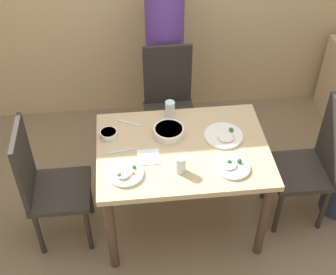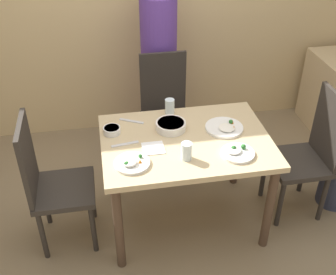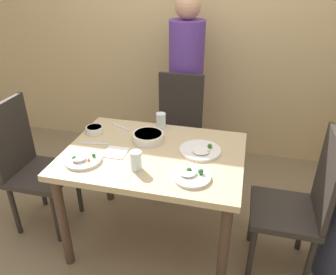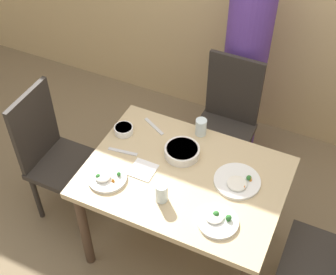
{
  "view_description": "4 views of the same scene",
  "coord_description": "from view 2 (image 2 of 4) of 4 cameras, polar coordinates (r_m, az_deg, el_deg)",
  "views": [
    {
      "loc": [
        -0.33,
        -2.19,
        2.79
      ],
      "look_at": [
        -0.09,
        0.04,
        0.79
      ],
      "focal_mm": 50.0,
      "sensor_mm": 36.0,
      "label": 1
    },
    {
      "loc": [
        -0.52,
        -2.22,
        2.3
      ],
      "look_at": [
        -0.12,
        0.01,
        0.74
      ],
      "focal_mm": 45.0,
      "sensor_mm": 36.0,
      "label": 2
    },
    {
      "loc": [
        0.51,
        -1.69,
        1.77
      ],
      "look_at": [
        0.11,
        -0.06,
        0.88
      ],
      "focal_mm": 35.0,
      "sensor_mm": 36.0,
      "label": 3
    },
    {
      "loc": [
        0.64,
        -1.59,
        2.71
      ],
      "look_at": [
        -0.11,
        0.02,
        0.95
      ],
      "focal_mm": 50.0,
      "sensor_mm": 36.0,
      "label": 4
    }
  ],
  "objects": [
    {
      "name": "plate_rice_adult",
      "position": [
        2.66,
        9.33,
        -1.97
      ],
      "size": [
        0.21,
        0.21,
        0.05
      ],
      "color": "white",
      "rests_on": "dining_table"
    },
    {
      "name": "spoon_steel",
      "position": [
        2.96,
        -4.97,
        2.24
      ],
      "size": [
        0.17,
        0.1,
        0.01
      ],
      "color": "silver",
      "rests_on": "dining_table"
    },
    {
      "name": "plate_noodles",
      "position": [
        2.89,
        7.7,
        1.35
      ],
      "size": [
        0.26,
        0.26,
        0.05
      ],
      "color": "white",
      "rests_on": "dining_table"
    },
    {
      "name": "plate_rice_child",
      "position": [
        2.55,
        -4.95,
        -3.45
      ],
      "size": [
        0.22,
        0.22,
        0.05
      ],
      "color": "white",
      "rests_on": "dining_table"
    },
    {
      "name": "bowl_rice_small",
      "position": [
        2.84,
        -7.62,
        1.01
      ],
      "size": [
        0.12,
        0.12,
        0.04
      ],
      "color": "white",
      "rests_on": "dining_table"
    },
    {
      "name": "bowl_curry",
      "position": [
        2.85,
        0.39,
        1.64
      ],
      "size": [
        0.21,
        0.21,
        0.05
      ],
      "color": "silver",
      "rests_on": "dining_table"
    },
    {
      "name": "glass_water_tall",
      "position": [
        2.57,
        2.53,
        -1.85
      ],
      "size": [
        0.07,
        0.07,
        0.11
      ],
      "color": "silver",
      "rests_on": "dining_table"
    },
    {
      "name": "chair_child_spot",
      "position": [
        3.17,
        18.62,
        -1.92
      ],
      "size": [
        0.4,
        0.4,
        0.97
      ],
      "rotation": [
        0.0,
        0.0,
        -1.57
      ],
      "color": "#2D2823",
      "rests_on": "ground_plane"
    },
    {
      "name": "ground_plane",
      "position": [
        3.24,
        2.14,
        -10.85
      ],
      "size": [
        10.0,
        10.0,
        0.0
      ],
      "primitive_type": "plane",
      "color": "#847051"
    },
    {
      "name": "chair_empty_left",
      "position": [
        2.86,
        -15.64,
        -5.81
      ],
      "size": [
        0.4,
        0.4,
        0.97
      ],
      "rotation": [
        0.0,
        0.0,
        1.57
      ],
      "color": "#2D2823",
      "rests_on": "ground_plane"
    },
    {
      "name": "dining_table",
      "position": [
        2.83,
        2.41,
        -1.86
      ],
      "size": [
        1.11,
        0.81,
        0.73
      ],
      "color": "tan",
      "rests_on": "ground_plane"
    },
    {
      "name": "glass_water_short",
      "position": [
        3.02,
        0.24,
        4.23
      ],
      "size": [
        0.07,
        0.07,
        0.11
      ],
      "color": "silver",
      "rests_on": "dining_table"
    },
    {
      "name": "fork_steel",
      "position": [
        2.73,
        -5.84,
        -0.89
      ],
      "size": [
        0.18,
        0.05,
        0.01
      ],
      "color": "silver",
      "rests_on": "dining_table"
    },
    {
      "name": "napkin_folded",
      "position": [
        2.68,
        -2.02,
        -1.45
      ],
      "size": [
        0.14,
        0.14,
        0.01
      ],
      "color": "white",
      "rests_on": "dining_table"
    },
    {
      "name": "person_adult",
      "position": [
        3.67,
        -1.23,
        9.26
      ],
      "size": [
        0.3,
        0.3,
        1.58
      ],
      "color": "#5B3893",
      "rests_on": "ground_plane"
    },
    {
      "name": "chair_adult_spot",
      "position": [
        3.5,
        -0.36,
        3.79
      ],
      "size": [
        0.4,
        0.4,
        0.97
      ],
      "color": "#2D2823",
      "rests_on": "ground_plane"
    }
  ]
}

